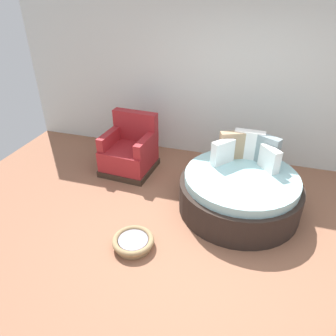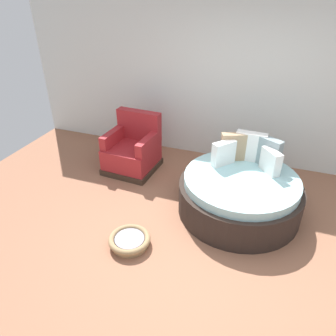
{
  "view_description": "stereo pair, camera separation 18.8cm",
  "coord_description": "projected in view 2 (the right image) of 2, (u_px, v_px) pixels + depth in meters",
  "views": [
    {
      "loc": [
        0.31,
        -2.79,
        2.8
      ],
      "look_at": [
        -0.79,
        0.79,
        0.55
      ],
      "focal_mm": 33.67,
      "sensor_mm": 36.0,
      "label": 1
    },
    {
      "loc": [
        0.48,
        -2.73,
        2.8
      ],
      "look_at": [
        -0.79,
        0.79,
        0.55
      ],
      "focal_mm": 33.67,
      "sensor_mm": 36.0,
      "label": 2
    }
  ],
  "objects": [
    {
      "name": "red_armchair",
      "position": [
        133.0,
        151.0,
        5.27
      ],
      "size": [
        0.85,
        0.85,
        0.94
      ],
      "color": "#38281E",
      "rests_on": "ground_plane"
    },
    {
      "name": "pet_basket",
      "position": [
        130.0,
        241.0,
        3.82
      ],
      "size": [
        0.51,
        0.51,
        0.13
      ],
      "color": "#9E7F56",
      "rests_on": "ground_plane"
    },
    {
      "name": "round_daybed",
      "position": [
        240.0,
        192.0,
        4.29
      ],
      "size": [
        1.66,
        1.66,
        0.98
      ],
      "color": "#2D231E",
      "rests_on": "ground_plane"
    },
    {
      "name": "back_wall",
      "position": [
        250.0,
        79.0,
        5.01
      ],
      "size": [
        8.0,
        0.12,
        2.87
      ],
      "primitive_type": "cube",
      "color": "silver",
      "rests_on": "ground_plane"
    },
    {
      "name": "ground_plane",
      "position": [
        207.0,
        251.0,
        3.79
      ],
      "size": [
        8.0,
        8.0,
        0.02
      ],
      "primitive_type": "cube",
      "color": "#936047"
    }
  ]
}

